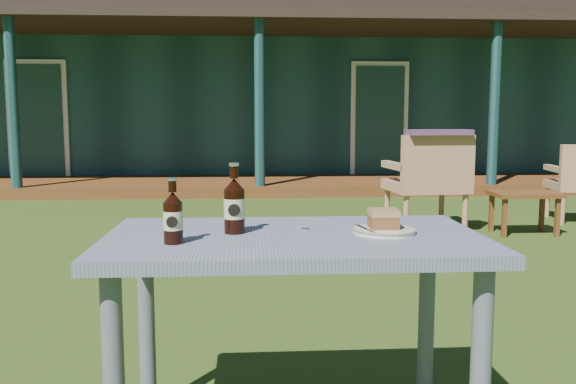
{
  "coord_description": "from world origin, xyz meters",
  "views": [
    {
      "loc": [
        -0.14,
        -3.51,
        1.09
      ],
      "look_at": [
        0.0,
        -1.3,
        0.82
      ],
      "focal_mm": 38.0,
      "sensor_mm": 36.0,
      "label": 1
    }
  ],
  "objects": [
    {
      "name": "side_table",
      "position": [
        2.43,
        2.0,
        0.34
      ],
      "size": [
        0.6,
        0.4,
        0.4
      ],
      "color": "brown",
      "rests_on": "ground"
    },
    {
      "name": "armchair_left",
      "position": [
        1.58,
        2.18,
        0.52
      ],
      "size": [
        0.75,
        0.72,
        0.93
      ],
      "color": "tan",
      "rests_on": "ground"
    },
    {
      "name": "bottle_cap",
      "position": [
        0.04,
        -1.54,
        0.72
      ],
      "size": [
        0.03,
        0.03,
        0.01
      ],
      "primitive_type": "cylinder",
      "color": "silver",
      "rests_on": "cafe_table"
    },
    {
      "name": "pavilion",
      "position": [
        -0.0,
        9.39,
        1.61
      ],
      "size": [
        15.8,
        8.3,
        3.45
      ],
      "color": "#173A3C",
      "rests_on": "ground"
    },
    {
      "name": "cafe_table",
      "position": [
        0.0,
        -1.6,
        0.62
      ],
      "size": [
        1.2,
        0.7,
        0.72
      ],
      "color": "slate",
      "rests_on": "ground"
    },
    {
      "name": "cake_slice",
      "position": [
        0.29,
        -1.58,
        0.77
      ],
      "size": [
        0.09,
        0.09,
        0.06
      ],
      "color": "brown",
      "rests_on": "plate"
    },
    {
      "name": "ground",
      "position": [
        0.0,
        0.0,
        0.0
      ],
      "size": [
        80.0,
        80.0,
        0.0
      ],
      "primitive_type": "plane",
      "color": "#334916"
    },
    {
      "name": "fork",
      "position": [
        0.23,
        -1.6,
        0.74
      ],
      "size": [
        0.04,
        0.14,
        0.0
      ],
      "primitive_type": "cube",
      "rotation": [
        0.0,
        0.0,
        0.2
      ],
      "color": "silver",
      "rests_on": "plate"
    },
    {
      "name": "cola_bottle_far",
      "position": [
        -0.37,
        -1.72,
        0.8
      ],
      "size": [
        0.06,
        0.06,
        0.2
      ],
      "color": "black",
      "rests_on": "cafe_table"
    },
    {
      "name": "cola_bottle_near",
      "position": [
        -0.19,
        -1.57,
        0.81
      ],
      "size": [
        0.07,
        0.07,
        0.23
      ],
      "color": "black",
      "rests_on": "cafe_table"
    },
    {
      "name": "tree_mid",
      "position": [
        3.0,
        18.5,
        4.75
      ],
      "size": [
        0.28,
        0.28,
        9.5
      ],
      "primitive_type": "cylinder",
      "color": "brown",
      "rests_on": "ground"
    },
    {
      "name": "floral_throw",
      "position": [
        1.59,
        2.0,
        0.96
      ],
      "size": [
        0.62,
        0.27,
        0.05
      ],
      "primitive_type": "cube",
      "rotation": [
        0.0,
        0.0,
        3.25
      ],
      "color": "#5A385B",
      "rests_on": "armchair_left"
    },
    {
      "name": "plate",
      "position": [
        0.29,
        -1.59,
        0.73
      ],
      "size": [
        0.2,
        0.2,
        0.01
      ],
      "color": "silver",
      "rests_on": "cafe_table"
    }
  ]
}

